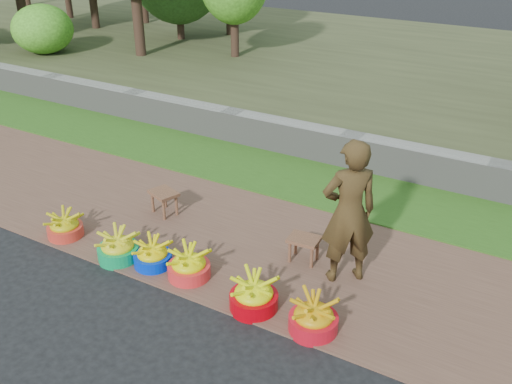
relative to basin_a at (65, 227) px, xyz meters
The scene contains 14 objects.
ground_plane 2.35m from the basin_a, ahead, with size 120.00×120.00×0.00m, color black.
dirt_shoulder 2.54m from the basin_a, 22.86° to the left, with size 80.00×2.50×0.02m, color brown.
grass_verge 3.79m from the basin_a, 51.97° to the left, with size 80.00×1.50×0.04m, color #2F5D1A.
retaining_wall 4.49m from the basin_a, 58.67° to the left, with size 80.00×0.35×0.55m, color gray.
earth_bank 9.04m from the basin_a, 75.04° to the left, with size 80.00×10.00×0.50m, color #3F4426.
basin_a is the anchor object (origin of this frame).
basin_b 0.94m from the basin_a, ahead, with size 0.49×0.49×0.37m.
basin_c 1.38m from the basin_a, ahead, with size 0.45×0.45×0.33m.
basin_d 1.88m from the basin_a, ahead, with size 0.49×0.49×0.36m.
basin_e 2.80m from the basin_a, ahead, with size 0.51×0.51×0.38m.
basin_f 3.48m from the basin_a, ahead, with size 0.50×0.50×0.37m.
stool_left 1.32m from the basin_a, 56.06° to the left, with size 0.45×0.40×0.33m.
stool_right 3.04m from the basin_a, 19.28° to the left, with size 0.38×0.30×0.32m.
vendor_woman 3.60m from the basin_a, 15.31° to the left, with size 0.61×0.40×1.68m, color black.
Camera 1 is at (2.87, -3.89, 3.85)m, focal length 40.00 mm.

